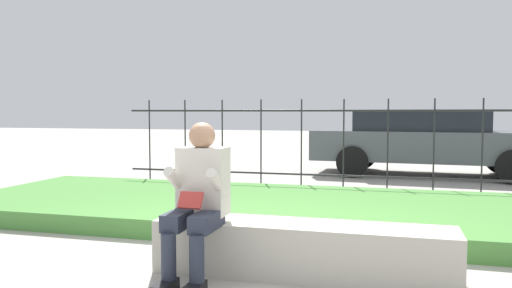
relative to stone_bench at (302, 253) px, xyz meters
The scene contains 6 objects.
ground_plane 0.43m from the stone_bench, behind, with size 60.00×60.00×0.00m, color #A8A399.
stone_bench is the anchor object (origin of this frame).
person_seated_reader 0.94m from the stone_bench, 161.04° to the right, with size 0.42×0.73×1.23m.
grass_berm 2.15m from the stone_bench, 100.37° to the left, with size 8.72×2.83×0.21m.
iron_fence 4.12m from the stone_bench, 95.44° to the left, with size 6.72×0.03×1.51m.
car_parked_center 7.09m from the stone_bench, 78.71° to the left, with size 4.76×2.07×1.33m.
Camera 1 is at (1.06, -3.85, 1.31)m, focal length 35.00 mm.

